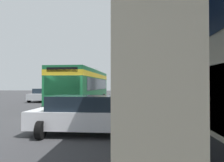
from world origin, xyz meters
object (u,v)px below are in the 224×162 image
at_px(parked_sedan_silver, 43,95).
at_px(potted_palm, 172,135).
at_px(transit_bus, 83,85).
at_px(parked_sedan_white, 87,115).

distance_m(parked_sedan_silver, potted_palm, 21.60).
relative_size(transit_bus, potted_palm, 3.58).
bearing_deg(parked_sedan_white, transit_bus, -167.93).
xyz_separation_m(parked_sedan_silver, potted_palm, (18.81, 10.61, -0.09)).
xyz_separation_m(transit_bus, potted_palm, (13.10, 4.82, -1.19)).
bearing_deg(parked_sedan_white, parked_sedan_silver, -153.47).
distance_m(transit_bus, parked_sedan_white, 10.55).
distance_m(parked_sedan_white, potted_palm, 3.87).
relative_size(parked_sedan_silver, potted_palm, 1.41).
bearing_deg(transit_bus, parked_sedan_silver, -134.66).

